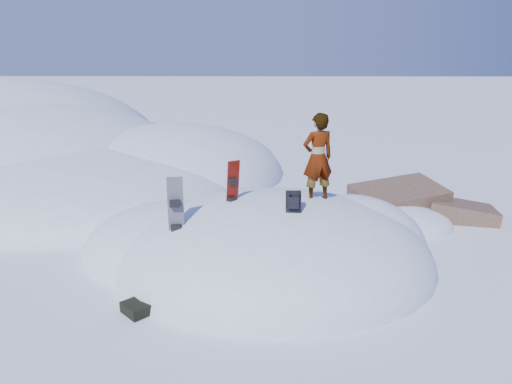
{
  "coord_description": "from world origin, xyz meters",
  "views": [
    {
      "loc": [
        -0.25,
        -10.07,
        4.69
      ],
      "look_at": [
        -0.38,
        0.3,
        1.54
      ],
      "focal_mm": 35.0,
      "sensor_mm": 36.0,
      "label": 1
    }
  ],
  "objects_px": {
    "snowboard_red": "(232,192)",
    "person": "(318,158)",
    "snowboard_dark": "(176,218)",
    "backpack": "(293,202)"
  },
  "relations": [
    {
      "from": "snowboard_dark",
      "to": "backpack",
      "type": "xyz_separation_m",
      "value": [
        2.31,
        0.23,
        0.27
      ]
    },
    {
      "from": "snowboard_red",
      "to": "snowboard_dark",
      "type": "relative_size",
      "value": 0.86
    },
    {
      "from": "snowboard_red",
      "to": "snowboard_dark",
      "type": "xyz_separation_m",
      "value": [
        -1.06,
        -0.9,
        -0.26
      ]
    },
    {
      "from": "snowboard_red",
      "to": "backpack",
      "type": "height_order",
      "value": "snowboard_red"
    },
    {
      "from": "backpack",
      "to": "snowboard_dark",
      "type": "bearing_deg",
      "value": -173.7
    },
    {
      "from": "snowboard_dark",
      "to": "person",
      "type": "relative_size",
      "value": 0.87
    },
    {
      "from": "person",
      "to": "snowboard_red",
      "type": "bearing_deg",
      "value": -14.29
    },
    {
      "from": "snowboard_red",
      "to": "person",
      "type": "distance_m",
      "value": 1.95
    },
    {
      "from": "snowboard_dark",
      "to": "person",
      "type": "xyz_separation_m",
      "value": [
        2.86,
        1.12,
        0.96
      ]
    },
    {
      "from": "snowboard_red",
      "to": "backpack",
      "type": "xyz_separation_m",
      "value": [
        1.25,
        -0.67,
        0.02
      ]
    }
  ]
}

